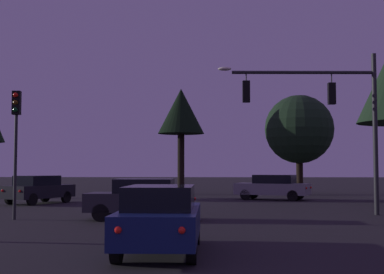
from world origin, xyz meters
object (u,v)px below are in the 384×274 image
Objects in this scene: car_nearside_lane at (161,218)px; tree_left_far at (299,129)px; car_parked_lot at (273,187)px; car_crossing_right at (141,199)px; tree_behind_sign at (181,113)px; traffic_light_corner_right at (16,129)px; traffic_signal_mast_arm at (329,106)px; car_far_lane at (39,189)px.

car_nearside_lane is 28.81m from tree_left_far.
tree_left_far is at bearing 68.69° from car_parked_lot.
car_parked_lot is (4.85, 20.17, 0.00)m from car_nearside_lane.
tree_left_far reaches higher than car_crossing_right.
tree_left_far reaches higher than car_parked_lot.
tree_behind_sign is at bearing 132.01° from car_parked_lot.
tree_behind_sign is (-1.14, 26.83, 5.27)m from car_nearside_lane.
tree_left_far reaches higher than traffic_light_corner_right.
car_crossing_right is at bearing -114.70° from tree_left_far.
car_crossing_right is (4.74, 0.10, -2.61)m from traffic_light_corner_right.
traffic_signal_mast_arm is 1.65× the size of car_crossing_right.
car_nearside_lane is at bearing -103.53° from car_parked_lot.
traffic_signal_mast_arm is 0.90× the size of tree_left_far.
traffic_light_corner_right is at bearing -104.66° from tree_behind_sign.
car_nearside_lane is 0.59× the size of tree_left_far.
tree_behind_sign reaches higher than traffic_light_corner_right.
car_nearside_lane and car_crossing_right have the same top height.
car_parked_lot is at bearing 63.42° from car_crossing_right.
car_far_lane is 13.81m from tree_behind_sign.
car_nearside_lane is 18.21m from car_far_lane.
car_nearside_lane and car_far_lane have the same top height.
tree_behind_sign is (-5.99, 6.65, 5.27)m from car_parked_lot.
car_crossing_right is (-1.47, 7.54, -0.00)m from car_nearside_lane.
car_far_lane is at bearing -144.86° from tree_left_far.
traffic_light_corner_right reaches higher than car_crossing_right.
tree_left_far reaches higher than car_nearside_lane.
traffic_light_corner_right is at bearing -168.60° from traffic_signal_mast_arm.
car_far_lane is 0.54× the size of tree_behind_sign.
traffic_signal_mast_arm reaches higher than car_far_lane.
traffic_light_corner_right is 1.13× the size of car_far_lane.
traffic_signal_mast_arm is 12.17m from car_nearside_lane.
traffic_light_corner_right is at bearing 129.87° from car_nearside_lane.
car_nearside_lane is at bearing -63.05° from car_far_lane.
traffic_signal_mast_arm reaches higher than car_crossing_right.
car_crossing_right is 0.95× the size of car_far_lane.
traffic_signal_mast_arm is 17.64m from tree_left_far.
tree_left_far is at bearing 84.59° from traffic_signal_mast_arm.
car_far_lane is at bearing 116.95° from car_nearside_lane.
car_nearside_lane is 7.68m from car_crossing_right.
tree_left_far is at bearing 65.30° from car_crossing_right.
traffic_light_corner_right is 0.61× the size of tree_behind_sign.
car_nearside_lane is at bearing -87.57° from tree_behind_sign.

